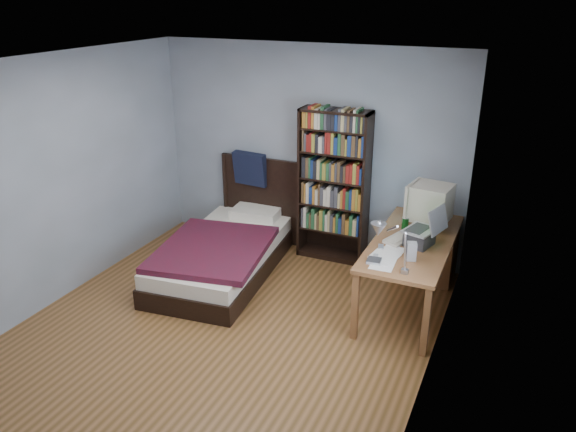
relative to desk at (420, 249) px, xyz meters
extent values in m
plane|color=brown|center=(-1.51, -1.68, -0.42)|extent=(4.20, 4.20, 0.00)
plane|color=white|center=(-1.51, -1.68, 2.08)|extent=(4.20, 4.20, 0.00)
cube|color=gray|center=(-1.51, 0.42, 0.83)|extent=(3.80, 0.04, 2.50)
cube|color=gray|center=(-1.51, -3.78, 0.83)|extent=(3.80, 0.04, 2.50)
cube|color=gray|center=(-3.41, -1.68, 0.83)|extent=(0.04, 4.20, 2.50)
cube|color=gray|center=(0.39, -1.68, 0.83)|extent=(0.04, 4.20, 2.50)
cube|color=white|center=(0.38, -1.83, 1.03)|extent=(0.01, 1.14, 1.14)
cube|color=white|center=(0.38, -1.83, 1.03)|extent=(0.01, 1.00, 1.00)
cube|color=brown|center=(0.00, -0.48, 0.29)|extent=(0.75, 1.72, 0.04)
cube|color=brown|center=(-0.33, -1.29, -0.08)|extent=(0.06, 0.06, 0.69)
cube|color=brown|center=(0.32, -1.29, -0.08)|extent=(0.06, 0.06, 0.69)
cube|color=brown|center=(-0.33, 0.33, -0.08)|extent=(0.06, 0.06, 0.69)
cube|color=brown|center=(0.32, 0.33, -0.08)|extent=(0.06, 0.06, 0.69)
cube|color=brown|center=(0.00, 0.16, -0.08)|extent=(0.69, 0.40, 0.68)
cube|color=beige|center=(0.04, -0.07, 0.32)|extent=(0.28, 0.25, 0.03)
cylinder|color=beige|center=(0.04, -0.07, 0.37)|extent=(0.10, 0.10, 0.06)
cube|color=beige|center=(0.07, -0.07, 0.58)|extent=(0.44, 0.42, 0.37)
cube|color=#BBB09C|center=(-0.13, -0.07, 0.58)|extent=(0.08, 0.39, 0.39)
cube|color=#46B8FF|center=(-0.14, -0.07, 0.58)|extent=(0.05, 0.29, 0.25)
cube|color=#2D2D30|center=(0.07, -0.57, 0.39)|extent=(0.29, 0.31, 0.15)
cube|color=silver|center=(0.07, -0.57, 0.47)|extent=(0.34, 0.39, 0.02)
cube|color=#2D2D30|center=(0.05, -0.57, 0.48)|extent=(0.23, 0.30, 0.00)
cube|color=silver|center=(0.23, -0.57, 0.60)|extent=(0.17, 0.34, 0.24)
cube|color=#0CBF26|center=(0.22, -0.57, 0.60)|extent=(0.13, 0.28, 0.19)
cube|color=#99999E|center=(0.08, -1.21, 0.33)|extent=(0.06, 0.05, 0.04)
cylinder|color=#99999E|center=(0.08, -1.27, 0.55)|extent=(0.02, 0.15, 0.40)
cylinder|color=#99999E|center=(0.01, -1.50, 0.84)|extent=(0.17, 0.33, 0.20)
cone|color=#99999E|center=(-0.06, -1.66, 0.88)|extent=(0.13, 0.13, 0.10)
cube|color=#BBB09C|center=(-0.12, -0.50, 0.32)|extent=(0.30, 0.46, 0.04)
cube|color=gray|center=(0.07, -0.92, 0.40)|extent=(0.11, 0.11, 0.17)
cylinder|color=black|center=(-0.14, -0.24, 0.37)|extent=(0.07, 0.07, 0.13)
ellipsoid|color=silver|center=(-0.01, -0.18, 0.33)|extent=(0.07, 0.12, 0.04)
cube|color=silver|center=(-0.25, -0.78, 0.32)|extent=(0.07, 0.11, 0.02)
cube|color=gray|center=(-0.24, -1.00, 0.32)|extent=(0.06, 0.09, 0.02)
cube|color=gray|center=(-0.22, -1.11, 0.32)|extent=(0.14, 0.14, 0.03)
cube|color=black|center=(-1.50, 0.26, 0.48)|extent=(0.03, 0.30, 1.81)
cube|color=black|center=(-0.72, 0.26, 0.48)|extent=(0.03, 0.30, 1.81)
cube|color=black|center=(-1.11, 0.26, 1.38)|extent=(0.82, 0.30, 0.03)
cube|color=black|center=(-1.11, 0.26, -0.39)|extent=(0.82, 0.30, 0.06)
cube|color=black|center=(-1.11, 0.40, 0.48)|extent=(0.82, 0.02, 1.81)
cube|color=olive|center=(-1.11, 0.24, 0.51)|extent=(0.74, 0.22, 1.61)
cube|color=black|center=(-2.11, -0.63, -0.31)|extent=(1.28, 2.23, 0.22)
cube|color=silver|center=(-2.11, -0.63, -0.12)|extent=(1.23, 2.16, 0.16)
cube|color=maroon|center=(-2.08, -0.89, -0.01)|extent=(1.35, 1.56, 0.07)
cube|color=silver|center=(-2.11, 0.19, 0.01)|extent=(0.62, 0.43, 0.12)
cube|color=black|center=(-2.11, 0.38, 0.13)|extent=(1.12, 0.05, 1.10)
cylinder|color=black|center=(-2.64, 0.36, 0.13)|extent=(0.06, 0.06, 1.10)
cylinder|color=black|center=(-1.58, 0.36, 0.13)|extent=(0.06, 0.06, 1.10)
cube|color=black|center=(-2.26, 0.35, 0.53)|extent=(0.46, 0.20, 0.43)
camera|label=1|loc=(0.93, -5.63, 2.64)|focal=35.00mm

